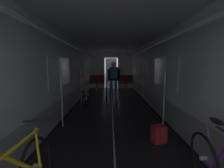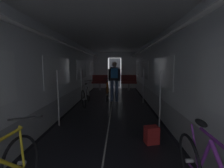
{
  "view_description": "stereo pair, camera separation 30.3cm",
  "coord_description": "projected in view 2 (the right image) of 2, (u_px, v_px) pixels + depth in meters",
  "views": [
    {
      "loc": [
        -0.07,
        -1.78,
        1.53
      ],
      "look_at": [
        0.0,
        4.37,
        0.82
      ],
      "focal_mm": 25.51,
      "sensor_mm": 36.0,
      "label": 1
    },
    {
      "loc": [
        0.23,
        -1.77,
        1.53
      ],
      "look_at": [
        0.0,
        4.37,
        0.82
      ],
      "focal_mm": 25.51,
      "sensor_mm": 36.0,
      "label": 2
    }
  ],
  "objects": [
    {
      "name": "person_cyclist_aisle",
      "position": [
        114.0,
        78.0,
        6.72
      ],
      "size": [
        0.53,
        0.37,
        1.69
      ],
      "color": "#384C75",
      "rests_on": "ground"
    },
    {
      "name": "bicycle_silver",
      "position": [
        86.0,
        95.0,
        6.18
      ],
      "size": [
        0.44,
        1.69,
        0.96
      ],
      "color": "black",
      "rests_on": "ground"
    },
    {
      "name": "bicycle_orange_in_aisle",
      "position": [
        107.0,
        91.0,
        7.07
      ],
      "size": [
        0.44,
        1.69,
        0.94
      ],
      "color": "black",
      "rests_on": "ground"
    },
    {
      "name": "backpack_on_floor",
      "position": [
        152.0,
        135.0,
        3.14
      ],
      "size": [
        0.3,
        0.26,
        0.34
      ],
      "primitive_type": "cube",
      "rotation": [
        0.0,
        0.0,
        0.25
      ],
      "color": "maroon",
      "rests_on": "ground"
    },
    {
      "name": "train_car_shell",
      "position": [
        111.0,
        61.0,
        5.32
      ],
      "size": [
        3.14,
        12.34,
        2.57
      ],
      "color": "black",
      "rests_on": "ground"
    },
    {
      "name": "bench_seat_far_left",
      "position": [
        100.0,
        81.0,
        9.93
      ],
      "size": [
        0.98,
        0.51,
        0.95
      ],
      "color": "gray",
      "rests_on": "ground"
    },
    {
      "name": "bench_seat_far_right",
      "position": [
        129.0,
        81.0,
        9.86
      ],
      "size": [
        0.98,
        0.51,
        0.95
      ],
      "color": "gray",
      "rests_on": "ground"
    }
  ]
}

